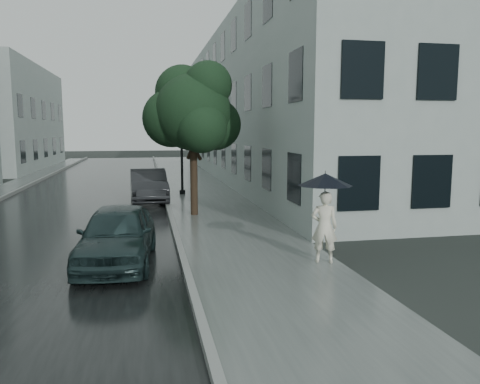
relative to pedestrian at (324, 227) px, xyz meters
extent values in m
plane|color=black|center=(-1.62, 0.32, -0.83)|extent=(120.00, 120.00, 0.00)
cube|color=slate|center=(-1.37, 12.32, -0.83)|extent=(3.50, 60.00, 0.01)
cube|color=slate|center=(-3.19, 12.32, -0.76)|extent=(0.15, 60.00, 0.15)
cube|color=black|center=(-6.69, 12.32, -0.83)|extent=(6.85, 60.00, 0.00)
cube|color=slate|center=(-10.19, 12.32, -0.76)|extent=(0.15, 60.00, 0.15)
cube|color=#909E99|center=(3.88, 19.82, 3.67)|extent=(7.00, 36.00, 9.00)
cube|color=black|center=(0.40, 19.82, 3.67)|extent=(0.08, 32.40, 7.20)
cube|color=black|center=(-11.94, 30.32, 3.17)|extent=(0.08, 16.20, 6.40)
imported|color=silver|center=(0.00, 0.00, 0.00)|extent=(0.69, 0.56, 1.65)
cylinder|color=black|center=(-0.01, -0.01, 0.56)|extent=(0.02, 0.02, 0.78)
cone|color=black|center=(-0.01, -0.01, 1.09)|extent=(1.27, 1.27, 0.28)
cylinder|color=black|center=(-0.01, -0.01, 1.25)|extent=(0.02, 0.02, 0.08)
cylinder|color=black|center=(-0.01, -0.01, 0.14)|extent=(0.03, 0.03, 0.06)
cylinder|color=#332619|center=(-2.31, 6.71, 0.47)|extent=(0.26, 0.26, 2.61)
sphere|color=#18351A|center=(-2.31, 6.71, 2.81)|extent=(2.69, 2.69, 2.69)
sphere|color=#18351A|center=(-1.47, 7.02, 2.40)|extent=(1.86, 1.86, 1.86)
sphere|color=#18351A|center=(-3.04, 7.12, 2.61)|extent=(2.07, 2.07, 2.07)
sphere|color=#18351A|center=(-2.11, 5.98, 2.29)|extent=(1.75, 1.75, 1.75)
sphere|color=#18351A|center=(-2.62, 7.32, 3.54)|extent=(1.97, 1.97, 1.97)
sphere|color=#18351A|center=(-1.80, 6.50, 3.74)|extent=(1.67, 1.67, 1.67)
cylinder|color=black|center=(-2.32, 12.23, 1.46)|extent=(0.12, 0.12, 4.58)
cylinder|color=black|center=(-2.32, 12.23, -0.73)|extent=(0.28, 0.28, 0.20)
cylinder|color=black|center=(-2.56, 12.26, 3.75)|extent=(0.51, 0.15, 0.08)
sphere|color=silver|center=(-2.86, 12.30, 3.70)|extent=(0.32, 0.32, 0.32)
imported|color=#192B2B|center=(-4.65, 0.82, -0.16)|extent=(1.87, 4.04, 1.34)
imported|color=black|center=(-3.90, 10.23, -0.14)|extent=(1.67, 4.25, 1.38)
camera|label=1|loc=(-3.96, -9.92, 2.21)|focal=35.00mm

